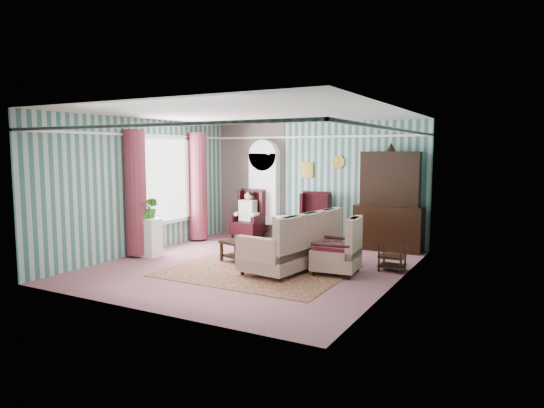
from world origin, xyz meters
The scene contains 17 objects.
floor centered at (0.00, 0.00, 0.00)m, with size 6.00×6.00×0.00m, color #99595E.
room_shell centered at (-0.62, 0.18, 2.01)m, with size 5.53×6.02×2.91m.
bookcase centered at (-1.35, 2.84, 1.12)m, with size 0.80×0.28×2.24m, color silver.
dresser_hutch centered at (1.90, 2.72, 1.18)m, with size 1.50×0.56×2.36m, color black.
wingback_left centered at (-1.60, 2.45, 0.62)m, with size 0.76×0.80×1.25m, color black.
wingback_right centered at (0.15, 2.45, 0.62)m, with size 0.76×0.80×1.25m, color black.
seated_woman centered at (-1.60, 2.45, 0.59)m, with size 0.44×0.40×1.18m, color beige, non-canonical shape.
round_side_table centered at (-0.70, 2.60, 0.30)m, with size 0.50×0.50×0.60m, color black.
nest_table centered at (2.47, 0.90, 0.27)m, with size 0.45×0.38×0.54m, color black.
plant_stand centered at (-2.40, -0.30, 0.40)m, with size 0.55×0.35×0.80m, color silver.
rug centered at (0.30, -0.30, 0.01)m, with size 3.20×2.60×0.01m, color #4C191F.
sofa centered at (0.74, 0.20, 0.53)m, with size 2.20×1.07×1.05m, color beige.
floral_armchair centered at (1.63, 0.20, 0.45)m, with size 0.86×0.85×0.89m, color beige.
coffee_table centered at (-0.35, 0.10, 0.21)m, with size 0.81×0.46×0.42m, color black.
potted_plant_a centered at (-2.39, -0.39, 0.99)m, with size 0.34×0.30×0.38m, color #255219.
potted_plant_b centered at (-2.36, -0.17, 1.02)m, with size 0.24×0.19×0.43m, color #26571B.
potted_plant_c centered at (-2.42, -0.24, 1.01)m, with size 0.24×0.24×0.42m, color #1A541B.
Camera 1 is at (4.72, -7.88, 2.21)m, focal length 32.00 mm.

